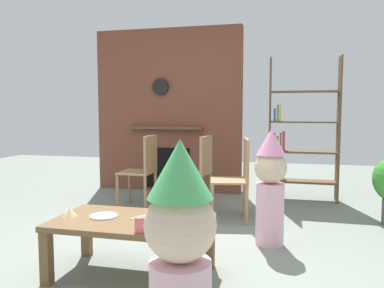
{
  "coord_description": "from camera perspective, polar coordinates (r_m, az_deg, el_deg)",
  "views": [
    {
      "loc": [
        0.92,
        -2.81,
        1.2
      ],
      "look_at": [
        0.15,
        0.4,
        0.91
      ],
      "focal_mm": 35.2,
      "sensor_mm": 36.0,
      "label": 1
    }
  ],
  "objects": [
    {
      "name": "ground_plane",
      "position": [
        3.19,
        -4.49,
        -17.01
      ],
      "size": [
        12.0,
        12.0,
        0.0
      ],
      "primitive_type": "plane",
      "color": "gray"
    },
    {
      "name": "paper_cup_near_right",
      "position": [
        2.83,
        -1.5,
        -9.85
      ],
      "size": [
        0.06,
        0.06,
        0.11
      ],
      "primitive_type": "cylinder",
      "color": "#669EE0",
      "rests_on": "coffee_table"
    },
    {
      "name": "paper_plate_rear",
      "position": [
        2.9,
        -13.24,
        -10.58
      ],
      "size": [
        0.2,
        0.2,
        0.01
      ],
      "primitive_type": "cylinder",
      "color": "white",
      "rests_on": "coffee_table"
    },
    {
      "name": "child_with_cone_hat",
      "position": [
        1.63,
        -1.78,
        -17.55
      ],
      "size": [
        0.3,
        0.3,
        1.09
      ],
      "rotation": [
        0.0,
        0.0,
        2.13
      ],
      "color": "#EAB2C6",
      "rests_on": "ground_plane"
    },
    {
      "name": "dining_chair_left",
      "position": [
        4.68,
        -7.35,
        -3.44
      ],
      "size": [
        0.4,
        0.4,
        0.9
      ],
      "rotation": [
        0.0,
        0.0,
        3.13
      ],
      "color": "#9E7A51",
      "rests_on": "ground_plane"
    },
    {
      "name": "dining_chair_right",
      "position": [
        4.14,
        6.91,
        -4.56
      ],
      "size": [
        0.46,
        0.46,
        0.9
      ],
      "rotation": [
        0.0,
        0.0,
        3.32
      ],
      "color": "#9E7A51",
      "rests_on": "ground_plane"
    },
    {
      "name": "paper_plate_front",
      "position": [
        2.72,
        -4.07,
        -11.51
      ],
      "size": [
        0.19,
        0.19,
        0.01
      ],
      "primitive_type": "cylinder",
      "color": "white",
      "rests_on": "coffee_table"
    },
    {
      "name": "table_fork",
      "position": [
        2.84,
        -8.12,
        -10.91
      ],
      "size": [
        0.08,
        0.14,
        0.01
      ],
      "primitive_type": "cube",
      "rotation": [
        0.0,
        0.0,
        1.14
      ],
      "color": "silver",
      "rests_on": "coffee_table"
    },
    {
      "name": "bookshelf",
      "position": [
        5.23,
        15.66,
        1.14
      ],
      "size": [
        0.9,
        0.28,
        1.9
      ],
      "color": "brown",
      "rests_on": "ground_plane"
    },
    {
      "name": "dining_chair_middle",
      "position": [
        4.55,
        1.04,
        -3.64
      ],
      "size": [
        0.45,
        0.45,
        0.9
      ],
      "rotation": [
        0.0,
        0.0,
        3.02
      ],
      "color": "#9E7A51",
      "rests_on": "ground_plane"
    },
    {
      "name": "brick_fireplace_feature",
      "position": [
        5.66,
        -3.61,
        4.98
      ],
      "size": [
        2.2,
        0.28,
        2.4
      ],
      "color": "brown",
      "rests_on": "ground_plane"
    },
    {
      "name": "paper_cup_near_left",
      "position": [
        2.76,
        -0.71,
        -10.4
      ],
      "size": [
        0.06,
        0.06,
        0.09
      ],
      "primitive_type": "cylinder",
      "color": "#E5666B",
      "rests_on": "coffee_table"
    },
    {
      "name": "paper_cup_center",
      "position": [
        2.5,
        -7.84,
        -11.97
      ],
      "size": [
        0.07,
        0.07,
        0.1
      ],
      "primitive_type": "cylinder",
      "color": "#E5666B",
      "rests_on": "coffee_table"
    },
    {
      "name": "coffee_table",
      "position": [
        2.82,
        -9.07,
        -12.42
      ],
      "size": [
        1.13,
        0.64,
        0.42
      ],
      "color": "brown",
      "rests_on": "ground_plane"
    },
    {
      "name": "birthday_cake_slice",
      "position": [
        2.98,
        -17.98,
        -9.75
      ],
      "size": [
        0.1,
        0.1,
        0.06
      ],
      "primitive_type": "cone",
      "color": "#EAC68C",
      "rests_on": "coffee_table"
    },
    {
      "name": "child_in_pink",
      "position": [
        3.43,
        11.78,
        -5.97
      ],
      "size": [
        0.29,
        0.29,
        1.04
      ],
      "rotation": [
        0.0,
        0.0,
        -2.39
      ],
      "color": "#EAB2C6",
      "rests_on": "ground_plane"
    }
  ]
}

